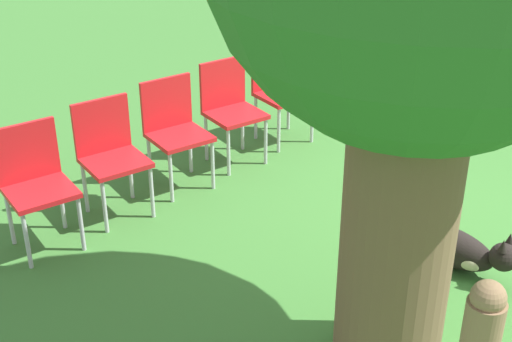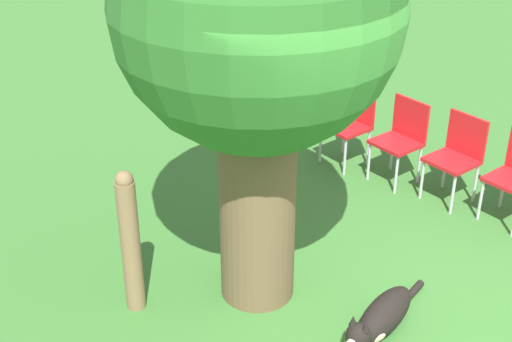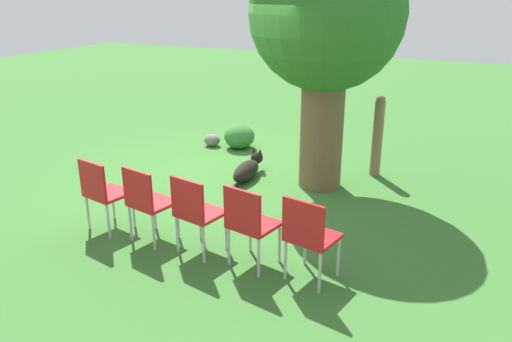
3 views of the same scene
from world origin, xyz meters
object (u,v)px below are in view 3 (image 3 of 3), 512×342
at_px(red_chair_1, 147,199).
at_px(red_chair_4, 309,234).
at_px(fence_post, 378,135).
at_px(red_chair_3, 249,221).
at_px(dog, 248,169).
at_px(red_chair_2, 196,210).
at_px(red_chair_0, 102,190).
at_px(oak_tree, 327,21).

bearing_deg(red_chair_1, red_chair_4, -78.49).
relative_size(fence_post, red_chair_3, 1.40).
height_order(dog, red_chair_2, red_chair_2).
bearing_deg(red_chair_4, dog, 49.53).
relative_size(fence_post, red_chair_2, 1.40).
xyz_separation_m(red_chair_1, red_chair_2, (0.01, 0.62, 0.00)).
distance_m(fence_post, red_chair_4, 3.23).
distance_m(red_chair_0, red_chair_1, 0.62).
bearing_deg(oak_tree, red_chair_3, 1.29).
bearing_deg(red_chair_2, red_chair_4, -78.49).
xyz_separation_m(dog, red_chair_3, (2.26, 1.11, 0.37)).
height_order(dog, fence_post, fence_post).
relative_size(dog, red_chair_3, 1.39).
distance_m(red_chair_0, red_chair_2, 1.25).
bearing_deg(fence_post, dog, -60.39).
bearing_deg(dog, oak_tree, -82.38).
bearing_deg(fence_post, red_chair_2, -20.44).
relative_size(red_chair_0, red_chair_1, 1.00).
relative_size(dog, red_chair_2, 1.39).
bearing_deg(fence_post, red_chair_3, -10.10).
bearing_deg(red_chair_3, fence_post, 2.04).
bearing_deg(red_chair_0, dog, -6.60).
relative_size(fence_post, red_chair_4, 1.40).
bearing_deg(oak_tree, dog, -80.06).
bearing_deg(dog, red_chair_3, -156.17).
relative_size(dog, red_chair_1, 1.39).
height_order(fence_post, red_chair_1, fence_post).
xyz_separation_m(red_chair_2, red_chair_4, (0.01, 1.25, 0.00)).
bearing_deg(red_chair_4, fence_post, 13.03).
relative_size(red_chair_3, red_chair_4, 1.00).
xyz_separation_m(dog, red_chair_1, (2.25, -0.14, 0.37)).
xyz_separation_m(dog, red_chair_2, (2.25, 0.49, 0.37)).
distance_m(oak_tree, fence_post, 1.93).
relative_size(oak_tree, red_chair_1, 3.87).
bearing_deg(red_chair_3, dog, 38.29).
relative_size(oak_tree, red_chair_2, 3.87).
relative_size(red_chair_0, red_chair_3, 1.00).
distance_m(oak_tree, red_chair_1, 3.23).
xyz_separation_m(dog, red_chair_0, (2.24, -0.76, 0.37)).
bearing_deg(red_chair_2, red_chair_3, -78.49).
bearing_deg(fence_post, red_chair_4, 0.89).
xyz_separation_m(dog, red_chair_4, (2.27, 1.73, 0.37)).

